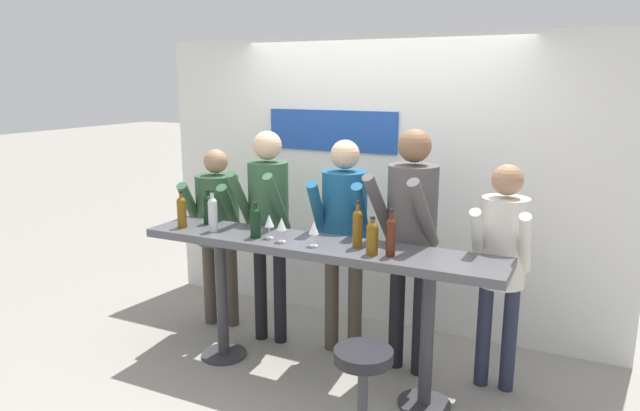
{
  "coord_description": "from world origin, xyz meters",
  "views": [
    {
      "loc": [
        1.71,
        -3.45,
        2.17
      ],
      "look_at": [
        0.0,
        0.07,
        1.3
      ],
      "focal_mm": 32.0,
      "sensor_mm": 36.0,
      "label": 1
    }
  ],
  "objects_px": {
    "person_center_left": "(344,223)",
    "bar_stool": "(363,386)",
    "wine_glass_0": "(282,225)",
    "wine_glass_1": "(269,221)",
    "person_left": "(268,212)",
    "wine_bottle_3": "(182,211)",
    "tasting_table": "(316,266)",
    "wine_bottle_5": "(255,221)",
    "person_far_left": "(218,219)",
    "wine_bottle_4": "(372,237)",
    "wine_bottle_2": "(357,227)",
    "wine_bottle_0": "(208,208)",
    "wine_bottle_6": "(213,213)",
    "wine_glass_2": "(314,229)",
    "person_center": "(411,225)",
    "person_center_right": "(502,253)",
    "wine_bottle_1": "(391,235)"
  },
  "relations": [
    {
      "from": "person_center_left",
      "to": "bar_stool",
      "type": "bearing_deg",
      "value": -71.01
    },
    {
      "from": "wine_bottle_6",
      "to": "person_center_right",
      "type": "bearing_deg",
      "value": 14.35
    },
    {
      "from": "person_center_right",
      "to": "wine_bottle_4",
      "type": "height_order",
      "value": "person_center_right"
    },
    {
      "from": "person_left",
      "to": "wine_bottle_4",
      "type": "bearing_deg",
      "value": -29.95
    },
    {
      "from": "tasting_table",
      "to": "wine_bottle_2",
      "type": "xyz_separation_m",
      "value": [
        0.31,
        0.01,
        0.32
      ]
    },
    {
      "from": "person_center_right",
      "to": "person_far_left",
      "type": "bearing_deg",
      "value": 177.3
    },
    {
      "from": "wine_glass_0",
      "to": "wine_glass_1",
      "type": "bearing_deg",
      "value": 160.29
    },
    {
      "from": "person_center_left",
      "to": "wine_glass_0",
      "type": "xyz_separation_m",
      "value": [
        -0.21,
        -0.6,
        0.1
      ]
    },
    {
      "from": "person_far_left",
      "to": "wine_bottle_6",
      "type": "height_order",
      "value": "person_far_left"
    },
    {
      "from": "tasting_table",
      "to": "wine_bottle_2",
      "type": "bearing_deg",
      "value": 1.42
    },
    {
      "from": "tasting_table",
      "to": "person_center_left",
      "type": "bearing_deg",
      "value": 90.2
    },
    {
      "from": "wine_glass_0",
      "to": "wine_glass_2",
      "type": "distance_m",
      "value": 0.25
    },
    {
      "from": "person_far_left",
      "to": "wine_bottle_0",
      "type": "distance_m",
      "value": 0.49
    },
    {
      "from": "wine_bottle_1",
      "to": "wine_glass_2",
      "type": "distance_m",
      "value": 0.54
    },
    {
      "from": "person_left",
      "to": "wine_bottle_4",
      "type": "xyz_separation_m",
      "value": [
        1.09,
        -0.5,
        0.06
      ]
    },
    {
      "from": "person_center_right",
      "to": "wine_glass_1",
      "type": "xyz_separation_m",
      "value": [
        -1.55,
        -0.5,
        0.16
      ]
    },
    {
      "from": "wine_bottle_5",
      "to": "wine_bottle_6",
      "type": "distance_m",
      "value": 0.38
    },
    {
      "from": "bar_stool",
      "to": "wine_glass_0",
      "type": "distance_m",
      "value": 1.26
    },
    {
      "from": "bar_stool",
      "to": "person_far_left",
      "type": "height_order",
      "value": "person_far_left"
    },
    {
      "from": "wine_bottle_0",
      "to": "wine_glass_0",
      "type": "distance_m",
      "value": 0.81
    },
    {
      "from": "tasting_table",
      "to": "wine_bottle_1",
      "type": "distance_m",
      "value": 0.66
    },
    {
      "from": "bar_stool",
      "to": "wine_bottle_3",
      "type": "relative_size",
      "value": 2.32
    },
    {
      "from": "wine_bottle_3",
      "to": "tasting_table",
      "type": "bearing_deg",
      "value": 4.15
    },
    {
      "from": "person_center_left",
      "to": "wine_glass_0",
      "type": "relative_size",
      "value": 9.74
    },
    {
      "from": "tasting_table",
      "to": "wine_bottle_6",
      "type": "bearing_deg",
      "value": -175.21
    },
    {
      "from": "person_center",
      "to": "wine_bottle_5",
      "type": "relative_size",
      "value": 7.11
    },
    {
      "from": "wine_bottle_0",
      "to": "wine_bottle_6",
      "type": "bearing_deg",
      "value": -44.65
    },
    {
      "from": "wine_bottle_5",
      "to": "wine_glass_1",
      "type": "xyz_separation_m",
      "value": [
        0.1,
        0.02,
        0.0
      ]
    },
    {
      "from": "wine_bottle_2",
      "to": "person_far_left",
      "type": "bearing_deg",
      "value": 161.97
    },
    {
      "from": "tasting_table",
      "to": "wine_glass_0",
      "type": "relative_size",
      "value": 14.99
    },
    {
      "from": "wine_bottle_5",
      "to": "wine_glass_0",
      "type": "distance_m",
      "value": 0.23
    },
    {
      "from": "person_center_left",
      "to": "wine_glass_1",
      "type": "relative_size",
      "value": 9.74
    },
    {
      "from": "person_far_left",
      "to": "wine_glass_2",
      "type": "relative_size",
      "value": 8.98
    },
    {
      "from": "person_center",
      "to": "wine_glass_2",
      "type": "distance_m",
      "value": 0.74
    },
    {
      "from": "wine_bottle_5",
      "to": "wine_glass_0",
      "type": "xyz_separation_m",
      "value": [
        0.23,
        -0.02,
        0.0
      ]
    },
    {
      "from": "wine_bottle_3",
      "to": "wine_glass_0",
      "type": "height_order",
      "value": "wine_bottle_3"
    },
    {
      "from": "bar_stool",
      "to": "person_center",
      "type": "xyz_separation_m",
      "value": [
        -0.07,
        1.09,
        0.7
      ]
    },
    {
      "from": "wine_glass_0",
      "to": "person_left",
      "type": "bearing_deg",
      "value": 129.33
    },
    {
      "from": "tasting_table",
      "to": "bar_stool",
      "type": "bearing_deg",
      "value": -46.55
    },
    {
      "from": "wine_bottle_3",
      "to": "wine_glass_1",
      "type": "bearing_deg",
      "value": 2.01
    },
    {
      "from": "person_center_left",
      "to": "wine_bottle_0",
      "type": "xyz_separation_m",
      "value": [
        -1.0,
        -0.4,
        0.11
      ]
    },
    {
      "from": "wine_bottle_2",
      "to": "wine_bottle_3",
      "type": "distance_m",
      "value": 1.42
    },
    {
      "from": "person_left",
      "to": "wine_glass_2",
      "type": "xyz_separation_m",
      "value": [
        0.66,
        -0.5,
        0.06
      ]
    },
    {
      "from": "wine_bottle_3",
      "to": "wine_glass_2",
      "type": "bearing_deg",
      "value": -0.75
    },
    {
      "from": "person_center",
      "to": "wine_glass_1",
      "type": "xyz_separation_m",
      "value": [
        -0.91,
        -0.47,
        0.03
      ]
    },
    {
      "from": "person_left",
      "to": "wine_bottle_6",
      "type": "height_order",
      "value": "person_left"
    },
    {
      "from": "bar_stool",
      "to": "wine_glass_1",
      "type": "xyz_separation_m",
      "value": [
        -0.98,
        0.61,
        0.73
      ]
    },
    {
      "from": "person_center_left",
      "to": "person_left",
      "type": "bearing_deg",
      "value": 178.87
    },
    {
      "from": "tasting_table",
      "to": "wine_bottle_3",
      "type": "height_order",
      "value": "wine_bottle_3"
    },
    {
      "from": "tasting_table",
      "to": "wine_bottle_5",
      "type": "distance_m",
      "value": 0.54
    }
  ]
}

